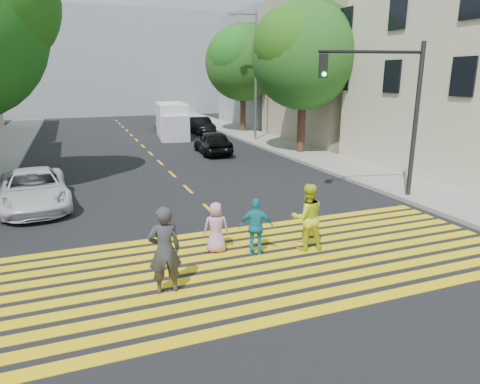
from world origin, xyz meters
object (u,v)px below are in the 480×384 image
pedestrian_child (216,227)px  silver_car (166,122)px  tree_right_far (243,58)px  pedestrian_extra (256,227)px  pedestrian_woman (307,217)px  white_van (172,122)px  dark_car_near (213,142)px  tree_right_near (305,50)px  dark_car_parked (201,125)px  white_sedan (34,189)px  pedestrian_man (165,250)px  traffic_signal (390,100)px

pedestrian_child → silver_car: (4.13, 26.50, 0.04)m
tree_right_far → pedestrian_extra: tree_right_far is taller
pedestrian_child → pedestrian_woman: bearing=179.5°
silver_car → white_van: bearing=92.7°
pedestrian_woman → dark_car_near: size_ratio=0.44×
tree_right_near → pedestrian_woman: 15.66m
pedestrian_woman → white_van: bearing=-83.0°
pedestrian_woman → dark_car_near: (2.08, 14.90, -0.20)m
pedestrian_woman → white_van: (1.35, 22.56, 0.29)m
pedestrian_extra → dark_car_parked: 24.63m
tree_right_far → white_sedan: size_ratio=1.82×
pedestrian_child → dark_car_near: size_ratio=0.33×
pedestrian_man → tree_right_far: bearing=-114.4°
tree_right_near → dark_car_near: size_ratio=2.11×
tree_right_near → traffic_signal: (-1.98, -9.85, -2.24)m
silver_car → dark_car_parked: size_ratio=1.26×
dark_car_near → dark_car_parked: dark_car_near is taller
tree_right_far → dark_car_parked: tree_right_far is taller
pedestrian_child → pedestrian_man: bearing=61.5°
dark_car_near → dark_car_parked: (1.96, 9.28, -0.06)m
pedestrian_child → traffic_signal: traffic_signal is taller
tree_right_far → dark_car_parked: (-3.46, 0.52, -5.22)m
pedestrian_man → dark_car_near: (6.10, 15.90, -0.26)m
silver_car → white_van: size_ratio=0.89×
pedestrian_woman → silver_car: 27.26m
pedestrian_child → dark_car_parked: (6.36, 23.48, -0.03)m
dark_car_near → tree_right_far: bearing=-118.1°
pedestrian_woman → dark_car_parked: 24.52m
dark_car_parked → tree_right_far: bearing=-8.7°
silver_car → pedestrian_woman: bearing=94.6°
tree_right_near → dark_car_near: 7.46m
pedestrian_man → traffic_signal: bearing=-154.6°
pedestrian_man → dark_car_near: bearing=-110.3°
white_sedan → pedestrian_extra: bearing=-54.7°
tree_right_far → pedestrian_extra: bearing=-110.8°
pedestrian_extra → traffic_signal: 7.73m
pedestrian_child → white_van: size_ratio=0.25×
tree_right_near → tree_right_far: tree_right_near is taller
tree_right_far → white_van: tree_right_far is taller
white_sedan → pedestrian_man: bearing=-73.7°
pedestrian_man → pedestrian_woman: 4.14m
pedestrian_child → white_sedan: size_ratio=0.29×
pedestrian_man → traffic_signal: size_ratio=0.34×
tree_right_far → pedestrian_woman: bearing=-107.6°
pedestrian_extra → tree_right_near: bearing=-97.0°
tree_right_near → pedestrian_extra: size_ratio=5.77×
white_sedan → dark_car_parked: bearing=52.2°
pedestrian_man → pedestrian_extra: pedestrian_man is taller
dark_car_parked → white_van: white_van is taller
tree_right_near → dark_car_near: (-4.98, 1.86, -5.23)m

